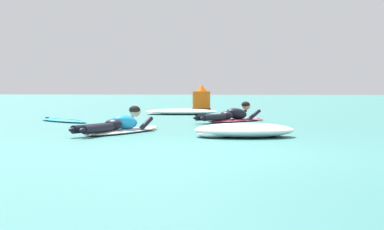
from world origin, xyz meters
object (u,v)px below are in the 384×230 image
drifting_surfboard (63,120)px  channel_marker_buoy (201,101)px  surfer_near (120,126)px  surfer_far (233,116)px

drifting_surfboard → channel_marker_buoy: (2.62, 6.87, 0.34)m
surfer_near → surfer_far: (1.80, 4.08, 0.01)m
drifting_surfboard → channel_marker_buoy: 7.36m
surfer_near → channel_marker_buoy: bearing=88.4°
surfer_near → channel_marker_buoy: (0.30, 10.44, 0.24)m
surfer_near → surfer_far: 4.46m
surfer_far → surfer_near: bearing=-113.8°
surfer_near → drifting_surfboard: surfer_near is taller
surfer_near → drifting_surfboard: bearing=123.0°
surfer_far → drifting_surfboard: surfer_far is taller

